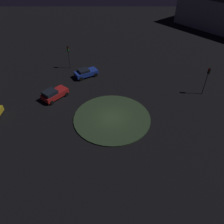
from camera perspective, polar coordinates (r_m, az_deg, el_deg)
The scene contains 6 objects.
ground_plane at distance 28.42m, azimuth -0.00°, elevation -1.67°, with size 116.51×116.51×0.00m, color black.
roundabout_island at distance 28.36m, azimuth -0.00°, elevation -1.55°, with size 10.09×10.09×0.16m, color #2D4228.
car_red at distance 32.62m, azimuth -15.11°, elevation 4.65°, with size 3.81×4.08×1.59m.
car_blue at distance 37.24m, azimuth -6.96°, elevation 10.29°, with size 4.16×3.44×1.44m.
traffic_light_southwest at distance 34.16m, azimuth 23.88°, elevation 8.68°, with size 0.39×0.36×4.32m.
traffic_light_southeast at distance 39.44m, azimuth -11.41°, elevation 15.08°, with size 0.37×0.40×4.14m.
Camera 1 is at (-0.01, 21.48, 18.60)m, focal length 34.62 mm.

